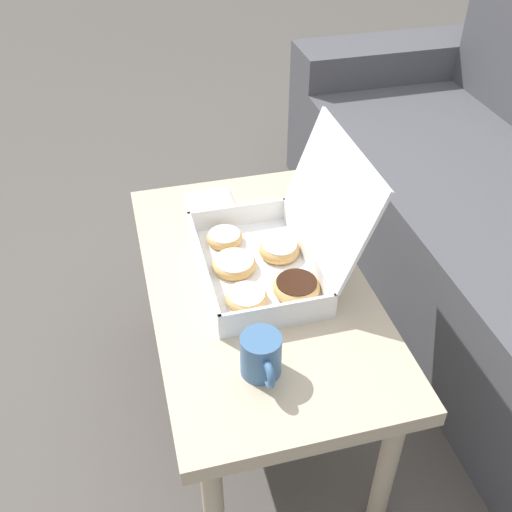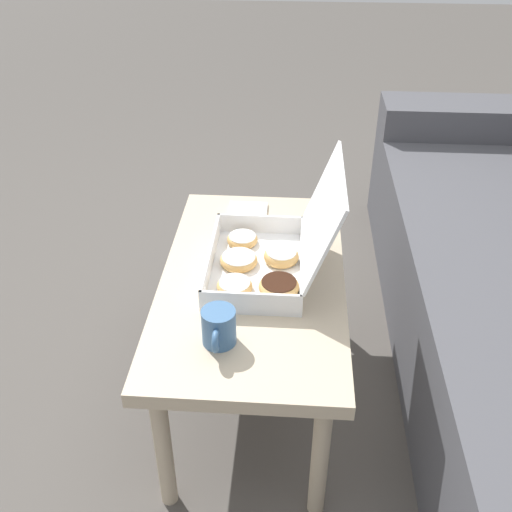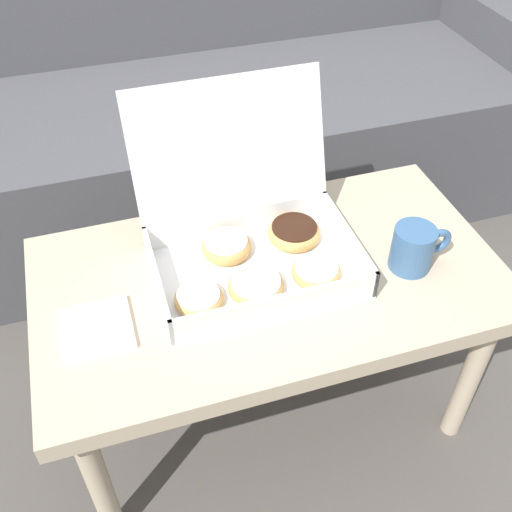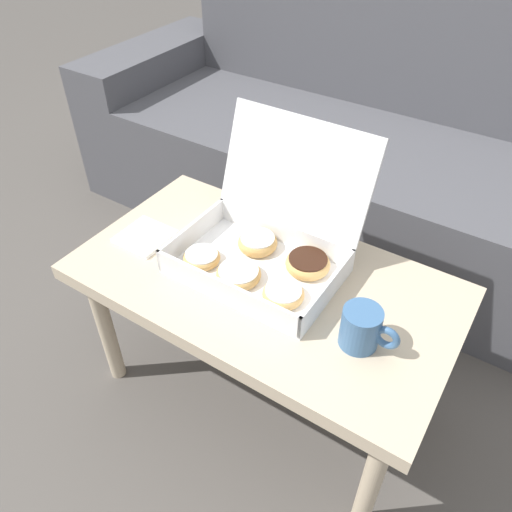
{
  "view_description": "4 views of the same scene",
  "coord_description": "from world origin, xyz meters",
  "px_view_note": "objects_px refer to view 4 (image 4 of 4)",
  "views": [
    {
      "loc": [
        1.04,
        -0.39,
        1.4
      ],
      "look_at": [
        -0.03,
        -0.11,
        0.51
      ],
      "focal_mm": 42.0,
      "sensor_mm": 36.0,
      "label": 1
    },
    {
      "loc": [
        1.35,
        -0.01,
        1.44
      ],
      "look_at": [
        -0.03,
        -0.11,
        0.51
      ],
      "focal_mm": 42.0,
      "sensor_mm": 36.0,
      "label": 2
    },
    {
      "loc": [
        -0.28,
        -0.91,
        1.29
      ],
      "look_at": [
        -0.03,
        -0.11,
        0.51
      ],
      "focal_mm": 42.0,
      "sensor_mm": 36.0,
      "label": 3
    },
    {
      "loc": [
        0.46,
        -0.86,
        1.28
      ],
      "look_at": [
        -0.03,
        -0.11,
        0.51
      ],
      "focal_mm": 35.0,
      "sensor_mm": 36.0,
      "label": 4
    }
  ],
  "objects_px": {
    "couch": "(395,161)",
    "coffee_table": "(263,293)",
    "pastry_box": "(267,247)",
    "coffee_mug": "(362,328)"
  },
  "relations": [
    {
      "from": "pastry_box",
      "to": "coffee_mug",
      "type": "distance_m",
      "value": 0.31
    },
    {
      "from": "couch",
      "to": "coffee_mug",
      "type": "distance_m",
      "value": 1.04
    },
    {
      "from": "coffee_table",
      "to": "pastry_box",
      "type": "bearing_deg",
      "value": 113.78
    },
    {
      "from": "couch",
      "to": "coffee_table",
      "type": "height_order",
      "value": "couch"
    },
    {
      "from": "coffee_mug",
      "to": "coffee_table",
      "type": "bearing_deg",
      "value": 167.64
    },
    {
      "from": "couch",
      "to": "coffee_mug",
      "type": "bearing_deg",
      "value": -74.37
    },
    {
      "from": "coffee_table",
      "to": "coffee_mug",
      "type": "height_order",
      "value": "coffee_mug"
    },
    {
      "from": "couch",
      "to": "coffee_table",
      "type": "xyz_separation_m",
      "value": [
        0.0,
        -0.93,
        0.08
      ]
    },
    {
      "from": "pastry_box",
      "to": "coffee_mug",
      "type": "xyz_separation_m",
      "value": [
        0.3,
        -0.1,
        -0.01
      ]
    },
    {
      "from": "coffee_table",
      "to": "pastry_box",
      "type": "height_order",
      "value": "pastry_box"
    }
  ]
}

